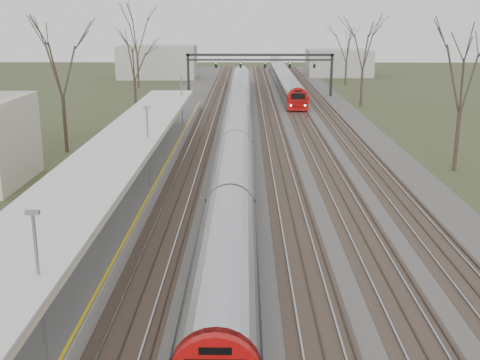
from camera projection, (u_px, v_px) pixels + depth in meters
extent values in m
cube|color=#474442|center=(264.00, 137.00, 57.94)|extent=(24.00, 160.00, 0.10)
cube|color=#4C3828|center=(201.00, 136.00, 57.99)|extent=(2.60, 160.00, 0.06)
cube|color=gray|center=(194.00, 135.00, 57.98)|extent=(0.07, 160.00, 0.12)
cube|color=gray|center=(209.00, 135.00, 57.96)|extent=(0.07, 160.00, 0.12)
cube|color=#4C3828|center=(238.00, 136.00, 57.96)|extent=(2.60, 160.00, 0.06)
cube|color=gray|center=(230.00, 135.00, 57.94)|extent=(0.07, 160.00, 0.12)
cube|color=gray|center=(245.00, 135.00, 57.93)|extent=(0.07, 160.00, 0.12)
cube|color=#4C3828|center=(274.00, 136.00, 57.92)|extent=(2.60, 160.00, 0.06)
cube|color=gray|center=(266.00, 135.00, 57.91)|extent=(0.07, 160.00, 0.12)
cube|color=gray|center=(281.00, 135.00, 57.89)|extent=(0.07, 160.00, 0.12)
cube|color=#4C3828|center=(310.00, 136.00, 57.89)|extent=(2.60, 160.00, 0.06)
cube|color=gray|center=(303.00, 135.00, 57.87)|extent=(0.07, 160.00, 0.12)
cube|color=gray|center=(318.00, 136.00, 57.86)|extent=(0.07, 160.00, 0.12)
cube|color=#4C3828|center=(347.00, 136.00, 57.85)|extent=(2.60, 160.00, 0.06)
cube|color=gray|center=(339.00, 136.00, 57.84)|extent=(0.07, 160.00, 0.12)
cube|color=gray|center=(354.00, 136.00, 57.83)|extent=(0.07, 160.00, 0.12)
cube|color=#9E9B93|center=(138.00, 180.00, 41.04)|extent=(3.50, 69.00, 1.00)
cylinder|color=slate|center=(42.00, 269.00, 21.71)|extent=(0.14, 0.14, 3.00)
cylinder|color=slate|center=(96.00, 203.00, 29.42)|extent=(0.14, 0.14, 3.00)
cylinder|color=slate|center=(127.00, 164.00, 37.13)|extent=(0.14, 0.14, 3.00)
cylinder|color=slate|center=(148.00, 138.00, 44.85)|extent=(0.14, 0.14, 3.00)
cylinder|color=slate|center=(162.00, 120.00, 52.56)|extent=(0.14, 0.14, 3.00)
cube|color=silver|center=(122.00, 142.00, 35.76)|extent=(4.10, 50.00, 0.12)
cube|color=#C2B696|center=(123.00, 145.00, 35.80)|extent=(4.10, 50.00, 0.25)
cube|color=black|center=(188.00, 75.00, 86.18)|extent=(0.35, 0.35, 6.00)
cube|color=black|center=(331.00, 76.00, 85.98)|extent=(0.35, 0.35, 6.00)
cube|color=black|center=(260.00, 55.00, 85.31)|extent=(21.00, 0.35, 0.35)
cube|color=black|center=(260.00, 60.00, 85.50)|extent=(21.00, 0.25, 0.25)
cube|color=black|center=(216.00, 65.00, 85.55)|extent=(0.32, 0.22, 0.85)
sphere|color=#0CFF19|center=(216.00, 63.00, 85.35)|extent=(0.16, 0.16, 0.16)
cube|color=black|center=(241.00, 65.00, 85.52)|extent=(0.32, 0.22, 0.85)
sphere|color=#0CFF19|center=(241.00, 63.00, 85.32)|extent=(0.16, 0.16, 0.16)
cube|color=black|center=(265.00, 65.00, 85.48)|extent=(0.32, 0.22, 0.85)
sphere|color=#0CFF19|center=(265.00, 63.00, 85.28)|extent=(0.16, 0.16, 0.16)
cube|color=black|center=(290.00, 65.00, 85.45)|extent=(0.32, 0.22, 0.85)
sphere|color=#0CFF19|center=(290.00, 63.00, 85.25)|extent=(0.16, 0.16, 0.16)
cube|color=black|center=(314.00, 65.00, 85.41)|extent=(0.32, 0.22, 0.85)
sphere|color=#0CFF19|center=(314.00, 63.00, 85.21)|extent=(0.16, 0.16, 0.16)
cylinder|color=#2D231C|center=(65.00, 124.00, 50.72)|extent=(0.30, 0.30, 4.95)
cylinder|color=#2D231C|center=(457.00, 142.00, 44.68)|extent=(0.30, 0.30, 4.50)
cube|color=#989AA1|center=(238.00, 121.00, 60.08)|extent=(2.55, 90.00, 1.60)
cylinder|color=#989AA1|center=(238.00, 115.00, 59.91)|extent=(2.60, 89.70, 2.60)
cube|color=black|center=(238.00, 114.00, 59.88)|extent=(2.62, 89.40, 0.55)
cube|color=black|center=(238.00, 130.00, 60.33)|extent=(1.80, 89.00, 0.35)
cube|color=#989AA1|center=(283.00, 78.00, 100.71)|extent=(2.55, 60.00, 1.60)
cylinder|color=#989AA1|center=(283.00, 75.00, 100.54)|extent=(2.60, 59.70, 2.60)
cube|color=black|center=(283.00, 74.00, 100.51)|extent=(2.62, 59.40, 0.55)
cube|color=#A10909|center=(298.00, 104.00, 71.89)|extent=(2.55, 0.50, 1.50)
cylinder|color=#A10909|center=(298.00, 98.00, 71.76)|extent=(2.60, 0.60, 2.60)
cube|color=black|center=(298.00, 96.00, 71.42)|extent=(1.70, 0.12, 0.70)
sphere|color=white|center=(291.00, 105.00, 71.74)|extent=(0.22, 0.22, 0.22)
sphere|color=white|center=(305.00, 105.00, 71.72)|extent=(0.22, 0.22, 0.22)
cube|color=black|center=(283.00, 84.00, 100.95)|extent=(1.80, 59.00, 0.35)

